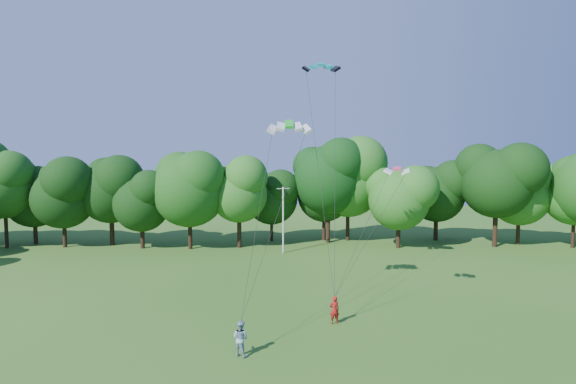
{
  "coord_description": "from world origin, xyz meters",
  "views": [
    {
      "loc": [
        -0.73,
        -17.37,
        10.42
      ],
      "look_at": [
        -1.07,
        13.0,
        8.08
      ],
      "focal_mm": 28.0,
      "sensor_mm": 36.0,
      "label": 1
    }
  ],
  "objects": [
    {
      "name": "utility_pole",
      "position": [
        -1.81,
        31.14,
        3.75
      ],
      "size": [
        1.41,
        0.51,
        7.25
      ],
      "rotation": [
        0.0,
        0.0,
        0.3
      ],
      "color": "beige",
      "rests_on": "ground"
    },
    {
      "name": "kite_pink",
      "position": [
        6.33,
        13.18,
        9.68
      ],
      "size": [
        1.89,
        1.31,
        0.28
      ],
      "rotation": [
        0.0,
        0.0,
        -0.31
      ],
      "color": "#DD3D70",
      "rests_on": "ground"
    },
    {
      "name": "tree_back_west",
      "position": [
        -33.84,
        33.5,
        7.7
      ],
      "size": [
        8.48,
        8.48,
        12.34
      ],
      "color": "#341E14",
      "rests_on": "ground"
    },
    {
      "name": "kite_flyer_left",
      "position": [
        1.87,
        10.15,
        0.88
      ],
      "size": [
        0.71,
        0.54,
        1.76
      ],
      "primitive_type": "imported",
      "rotation": [
        0.0,
        0.0,
        3.34
      ],
      "color": "#A01714",
      "rests_on": "ground"
    },
    {
      "name": "tree_back_east",
      "position": [
        31.63,
        34.26,
        6.8
      ],
      "size": [
        7.49,
        7.49,
        10.9
      ],
      "color": "black",
      "rests_on": "ground"
    },
    {
      "name": "kite_teal",
      "position": [
        1.43,
        18.33,
        17.67
      ],
      "size": [
        2.88,
        1.34,
        0.54
      ],
      "rotation": [
        0.0,
        0.0,
        0.02
      ],
      "color": "#048F93",
      "rests_on": "ground"
    },
    {
      "name": "kite_green",
      "position": [
        -1.01,
        13.61,
        12.7
      ],
      "size": [
        2.94,
        1.42,
        0.7
      ],
      "rotation": [
        0.0,
        0.0,
        0.06
      ],
      "color": "green",
      "rests_on": "ground"
    },
    {
      "name": "tree_back_center",
      "position": [
        3.58,
        37.34,
        8.45
      ],
      "size": [
        9.3,
        9.3,
        13.53
      ],
      "color": "black",
      "rests_on": "ground"
    },
    {
      "name": "kite_flyer_right",
      "position": [
        -3.49,
        5.53,
        0.93
      ],
      "size": [
        1.14,
        1.07,
        1.87
      ],
      "primitive_type": "imported",
      "rotation": [
        0.0,
        0.0,
        2.61
      ],
      "color": "#8CA7C2",
      "rests_on": "ground"
    }
  ]
}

